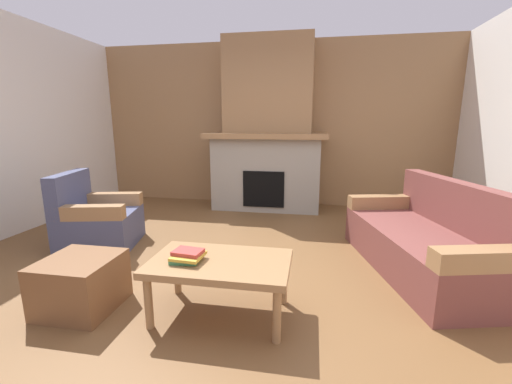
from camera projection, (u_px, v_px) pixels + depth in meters
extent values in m
plane|color=brown|center=(226.00, 279.00, 2.95)|extent=(9.00, 9.00, 0.00)
cube|color=#997047|center=(270.00, 125.00, 5.56)|extent=(6.00, 0.12, 2.70)
cube|color=gray|center=(267.00, 173.00, 5.32)|extent=(1.70, 0.70, 1.15)
cube|color=black|center=(264.00, 189.00, 5.05)|extent=(0.64, 0.08, 0.56)
cube|color=#997047|center=(267.00, 136.00, 5.15)|extent=(1.90, 0.82, 0.08)
cube|color=#997047|center=(268.00, 86.00, 5.13)|extent=(1.40, 0.50, 1.47)
cube|color=brown|center=(421.00, 250.00, 3.09)|extent=(1.24, 1.95, 0.40)
cube|color=brown|center=(461.00, 207.00, 3.02)|extent=(0.58, 1.79, 0.45)
cube|color=#997047|center=(384.00, 202.00, 3.83)|extent=(0.85, 0.35, 0.15)
cube|color=#997047|center=(492.00, 259.00, 2.23)|extent=(0.85, 0.35, 0.15)
cube|color=#474C6B|center=(102.00, 228.00, 3.73)|extent=(0.91, 0.91, 0.40)
cube|color=#474C6B|center=(69.00, 193.00, 3.62)|extent=(0.31, 0.77, 0.45)
cube|color=#997047|center=(87.00, 213.00, 3.37)|extent=(0.77, 0.31, 0.15)
cube|color=#997047|center=(110.00, 199.00, 3.97)|extent=(0.77, 0.31, 0.15)
cube|color=#997047|center=(220.00, 263.00, 2.32)|extent=(1.00, 0.60, 0.05)
cylinder|color=#997047|center=(149.00, 303.00, 2.21)|extent=(0.06, 0.06, 0.38)
cylinder|color=#997047|center=(277.00, 316.00, 2.06)|extent=(0.06, 0.06, 0.38)
cylinder|color=#997047|center=(177.00, 271.00, 2.67)|extent=(0.06, 0.06, 0.38)
cylinder|color=#997047|center=(284.00, 280.00, 2.52)|extent=(0.06, 0.06, 0.38)
cube|color=brown|center=(81.00, 283.00, 2.45)|extent=(0.52, 0.52, 0.40)
cube|color=#3D7F4C|center=(185.00, 260.00, 2.29)|extent=(0.20, 0.16, 0.03)
cube|color=gold|center=(188.00, 256.00, 2.29)|extent=(0.22, 0.21, 0.02)
cube|color=#B23833|center=(188.00, 252.00, 2.30)|extent=(0.22, 0.17, 0.03)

